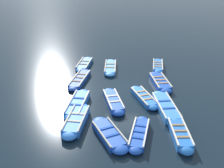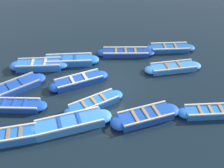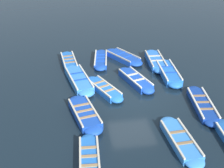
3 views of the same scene
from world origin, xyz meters
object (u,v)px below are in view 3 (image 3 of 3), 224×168
Objects in this scene: boat_outer_left at (168,73)px; boat_alongside at (101,60)px; boat_centre at (156,61)px; boat_drifting at (69,62)px; boat_inner_gap at (181,140)px; boat_outer_right at (79,80)px; boat_broadside at (90,160)px; boat_stern_in at (104,89)px; boat_mid_row at (135,80)px; boat_end_of_row at (202,105)px; boat_bow_out at (123,57)px; boat_near_quay at (85,114)px.

boat_outer_left reaches higher than boat_alongside.
boat_centre reaches higher than boat_drifting.
boat_inner_gap is at bearing -98.86° from boat_centre.
boat_centre is at bearing 19.48° from boat_outer_right.
boat_broadside is (-1.70, -9.45, 0.01)m from boat_alongside.
boat_outer_left reaches higher than boat_stern_in.
boat_outer_right is 1.08× the size of boat_outer_left.
boat_outer_left is 2.25m from boat_mid_row.
boat_end_of_row is 1.10× the size of boat_mid_row.
boat_inner_gap is (-2.09, -2.52, -0.00)m from boat_end_of_row.
boat_drifting is at bearing -175.87° from boat_bow_out.
boat_bow_out is 10.14m from boat_broadside.
boat_outer_left reaches higher than boat_bow_out.
boat_drifting is (-1.74, 3.83, 0.04)m from boat_stern_in.
boat_stern_in is 1.01× the size of boat_drifting.
boat_drifting is (-5.87, 2.57, -0.00)m from boat_outer_left.
boat_near_quay is 6.19m from boat_drifting.
boat_centre reaches higher than boat_broadside.
boat_bow_out is 3.60m from boat_outer_left.
boat_inner_gap is at bearing -63.67° from boat_drifting.
boat_drifting is (-3.64, -0.26, 0.03)m from boat_bow_out.
boat_end_of_row is at bearing -81.12° from boat_centre.
boat_outer_right is 1.28× the size of boat_broadside.
boat_outer_right is 2.65m from boat_drifting.
boat_bow_out reaches higher than boat_inner_gap.
boat_outer_right reaches higher than boat_outer_left.
boat_inner_gap is 9.79m from boat_drifting.
boat_drifting is at bearing -177.14° from boat_alongside.
boat_broadside is at bearing -121.28° from boat_centre.
boat_near_quay is at bearing -136.54° from boat_mid_row.
boat_near_quay is 1.11× the size of boat_drifting.
boat_alongside is at bearing 116.16° from boat_mid_row.
boat_centre is 5.45m from boat_outer_right.
boat_inner_gap is 1.09× the size of boat_drifting.
boat_centre is 5.52m from boat_end_of_row.
boat_bow_out reaches higher than boat_alongside.
boat_inner_gap is (3.86, -2.60, -0.04)m from boat_near_quay.
boat_outer_left reaches higher than boat_inner_gap.
boat_bow_out is 9.06m from boat_inner_gap.
boat_outer_right is at bearing -160.52° from boat_centre.
boat_mid_row is (0.04, -3.40, 0.02)m from boat_bow_out.
boat_stern_in is at bearing -43.31° from boat_outer_right.
boat_near_quay is (-3.16, -6.43, 0.02)m from boat_bow_out.
boat_centre is at bearing -28.62° from boat_bow_out.
boat_outer_left is 4.32m from boat_stern_in.
boat_bow_out is at bearing 94.41° from boat_inner_gap.
boat_outer_left is 4.63m from boat_alongside.
boat_near_quay is at bearing -116.19° from boat_bow_out.
boat_outer_left is 6.48m from boat_near_quay.
boat_outer_left reaches higher than boat_end_of_row.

